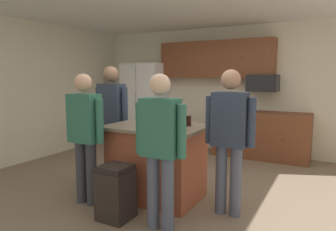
# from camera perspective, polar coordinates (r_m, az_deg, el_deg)

# --- Properties ---
(floor) EXTENTS (7.04, 7.04, 0.00)m
(floor) POSITION_cam_1_polar(r_m,az_deg,el_deg) (4.24, 1.23, -14.52)
(floor) COLOR #7F6B56
(floor) RESTS_ON ground
(back_wall) EXTENTS (6.40, 0.10, 2.60)m
(back_wall) POSITION_cam_1_polar(r_m,az_deg,el_deg) (6.55, 12.65, 4.73)
(back_wall) COLOR beige
(back_wall) RESTS_ON ground
(side_wall_left) EXTENTS (0.10, 5.60, 2.60)m
(side_wall_left) POSITION_cam_1_polar(r_m,az_deg,el_deg) (6.11, -26.49, 3.97)
(side_wall_left) COLOR beige
(side_wall_left) RESTS_ON ground
(cabinet_run_upper) EXTENTS (2.40, 0.38, 0.75)m
(cabinet_run_upper) POSITION_cam_1_polar(r_m,az_deg,el_deg) (6.49, 8.86, 10.32)
(cabinet_run_upper) COLOR brown
(cabinet_run_lower) EXTENTS (1.80, 0.63, 0.90)m
(cabinet_run_lower) POSITION_cam_1_polar(r_m,az_deg,el_deg) (6.20, 16.95, -3.47)
(cabinet_run_lower) COLOR brown
(cabinet_run_lower) RESTS_ON ground
(refrigerator) EXTENTS (0.92, 0.76, 1.87)m
(refrigerator) POSITION_cam_1_polar(r_m,az_deg,el_deg) (7.03, -4.29, 2.08)
(refrigerator) COLOR white
(refrigerator) RESTS_ON ground
(microwave_over_range) EXTENTS (0.56, 0.40, 0.32)m
(microwave_over_range) POSITION_cam_1_polar(r_m,az_deg,el_deg) (6.12, 17.34, 5.81)
(microwave_over_range) COLOR black
(kitchen_island) EXTENTS (1.23, 0.92, 0.96)m
(kitchen_island) POSITION_cam_1_polar(r_m,az_deg,el_deg) (3.99, -2.09, -8.57)
(kitchen_island) COLOR #9E4C33
(kitchen_island) RESTS_ON ground
(person_guest_left) EXTENTS (0.57, 0.23, 1.73)m
(person_guest_left) POSITION_cam_1_polar(r_m,az_deg,el_deg) (4.60, -10.46, 0.03)
(person_guest_left) COLOR #383842
(person_guest_left) RESTS_ON ground
(person_guest_by_door) EXTENTS (0.57, 0.22, 1.61)m
(person_guest_by_door) POSITION_cam_1_polar(r_m,az_deg,el_deg) (3.85, -15.30, -2.72)
(person_guest_by_door) COLOR #383842
(person_guest_by_door) RESTS_ON ground
(person_elder_center) EXTENTS (0.57, 0.22, 1.61)m
(person_elder_center) POSITION_cam_1_polar(r_m,az_deg,el_deg) (3.06, -1.49, -5.06)
(person_elder_center) COLOR #4C5166
(person_elder_center) RESTS_ON ground
(person_host_foreground) EXTENTS (0.57, 0.22, 1.65)m
(person_host_foreground) POSITION_cam_1_polar(r_m,az_deg,el_deg) (3.47, 11.44, -3.20)
(person_host_foreground) COLOR #4C5166
(person_host_foreground) RESTS_ON ground
(mug_ceramic_white) EXTENTS (0.12, 0.08, 0.10)m
(mug_ceramic_white) POSITION_cam_1_polar(r_m,az_deg,el_deg) (3.84, -2.72, -1.22)
(mug_ceramic_white) COLOR #4C6B99
(mug_ceramic_white) RESTS_ON kitchen_island
(tumbler_amber) EXTENTS (0.06, 0.06, 0.12)m
(tumbler_amber) POSITION_cam_1_polar(r_m,az_deg,el_deg) (3.73, -1.78, -1.33)
(tumbler_amber) COLOR black
(tumbler_amber) RESTS_ON kitchen_island
(glass_pilsner) EXTENTS (0.07, 0.07, 0.13)m
(glass_pilsner) POSITION_cam_1_polar(r_m,az_deg,el_deg) (3.77, 2.72, -1.19)
(glass_pilsner) COLOR black
(glass_pilsner) RESTS_ON kitchen_island
(glass_stout_tall) EXTENTS (0.06, 0.06, 0.12)m
(glass_stout_tall) POSITION_cam_1_polar(r_m,az_deg,el_deg) (3.66, 1.17, -1.47)
(glass_stout_tall) COLOR black
(glass_stout_tall) RESTS_ON kitchen_island
(glass_short_whisky) EXTENTS (0.07, 0.07, 0.13)m
(glass_short_whisky) POSITION_cam_1_polar(r_m,az_deg,el_deg) (3.85, 3.88, -1.01)
(glass_short_whisky) COLOR black
(glass_short_whisky) RESTS_ON kitchen_island
(trash_bin) EXTENTS (0.34, 0.34, 0.61)m
(trash_bin) POSITION_cam_1_polar(r_m,az_deg,el_deg) (3.52, -9.75, -14.01)
(trash_bin) COLOR black
(trash_bin) RESTS_ON ground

